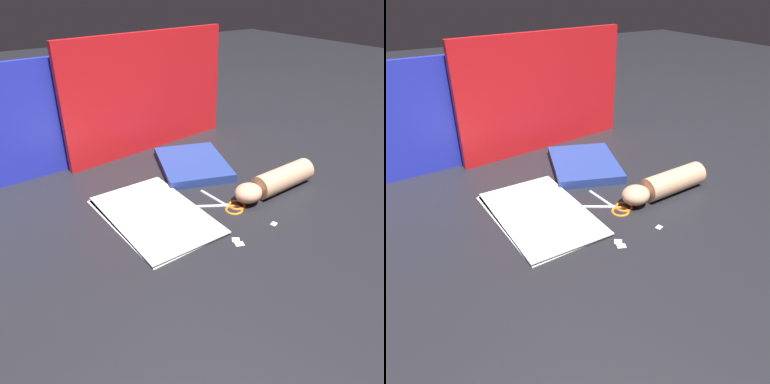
# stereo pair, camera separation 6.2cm
# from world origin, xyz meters

# --- Properties ---
(ground_plane) EXTENTS (6.00, 6.00, 0.00)m
(ground_plane) POSITION_xyz_m (0.00, 0.00, 0.00)
(ground_plane) COLOR black
(backdrop_panel_left) EXTENTS (0.63, 0.05, 0.36)m
(backdrop_panel_left) POSITION_xyz_m (-0.21, 0.45, 0.18)
(backdrop_panel_left) COLOR #2833D1
(backdrop_panel_left) RESTS_ON ground_plane
(backdrop_panel_center) EXTENTS (0.65, 0.10, 0.40)m
(backdrop_panel_center) POSITION_xyz_m (0.17, 0.45, 0.20)
(backdrop_panel_center) COLOR red
(backdrop_panel_center) RESTS_ON ground_plane
(paper_stack) EXTENTS (0.24, 0.37, 0.01)m
(paper_stack) POSITION_xyz_m (-0.05, 0.03, 0.00)
(paper_stack) COLOR white
(paper_stack) RESTS_ON ground_plane
(book_closed) EXTENTS (0.29, 0.33, 0.03)m
(book_closed) POSITION_xyz_m (0.20, 0.22, 0.01)
(book_closed) COLOR navy
(book_closed) RESTS_ON ground_plane
(scissors) EXTENTS (0.15, 0.16, 0.01)m
(scissors) POSITION_xyz_m (0.15, -0.04, 0.00)
(scissors) COLOR silver
(scissors) RESTS_ON ground_plane
(hand_forearm) EXTENTS (0.29, 0.09, 0.07)m
(hand_forearm) POSITION_xyz_m (0.31, -0.06, 0.03)
(hand_forearm) COLOR tan
(hand_forearm) RESTS_ON ground_plane
(paper_scrap_near) EXTENTS (0.03, 0.03, 0.00)m
(paper_scrap_near) POSITION_xyz_m (0.06, -0.17, 0.00)
(paper_scrap_near) COLOR white
(paper_scrap_near) RESTS_ON ground_plane
(paper_scrap_mid) EXTENTS (0.03, 0.02, 0.00)m
(paper_scrap_mid) POSITION_xyz_m (0.06, -0.19, 0.00)
(paper_scrap_mid) COLOR white
(paper_scrap_mid) RESTS_ON ground_plane
(paper_scrap_far) EXTENTS (0.02, 0.02, 0.00)m
(paper_scrap_far) POSITION_xyz_m (0.19, -0.18, 0.00)
(paper_scrap_far) COLOR white
(paper_scrap_far) RESTS_ON ground_plane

